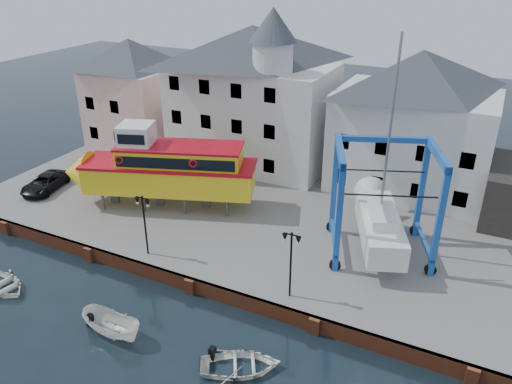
% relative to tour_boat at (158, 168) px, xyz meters
% --- Properties ---
extents(ground, '(140.00, 140.00, 0.00)m').
position_rel_tour_boat_xyz_m(ground, '(7.39, -7.33, -4.04)').
color(ground, black).
rests_on(ground, ground).
extents(hardstanding, '(44.00, 22.00, 1.00)m').
position_rel_tour_boat_xyz_m(hardstanding, '(7.39, 3.67, -3.54)').
color(hardstanding, slate).
rests_on(hardstanding, ground).
extents(quay_wall, '(44.00, 0.47, 1.00)m').
position_rel_tour_boat_xyz_m(quay_wall, '(7.39, -7.23, -3.54)').
color(quay_wall, brown).
rests_on(quay_wall, ground).
extents(building_pink, '(8.00, 7.00, 10.30)m').
position_rel_tour_boat_xyz_m(building_pink, '(-10.61, 10.66, 2.11)').
color(building_pink, '#DEAA94').
rests_on(building_pink, hardstanding).
extents(building_white_main, '(14.00, 8.30, 14.00)m').
position_rel_tour_boat_xyz_m(building_white_main, '(2.52, 11.06, 3.30)').
color(building_white_main, silver).
rests_on(building_white_main, hardstanding).
extents(building_white_right, '(12.00, 8.00, 11.20)m').
position_rel_tour_boat_xyz_m(building_white_right, '(16.39, 11.66, 2.56)').
color(building_white_right, silver).
rests_on(building_white_right, hardstanding).
extents(lamp_post_left, '(1.12, 0.32, 4.20)m').
position_rel_tour_boat_xyz_m(lamp_post_left, '(3.39, -6.13, 0.13)').
color(lamp_post_left, black).
rests_on(lamp_post_left, hardstanding).
extents(lamp_post_right, '(1.12, 0.32, 4.20)m').
position_rel_tour_boat_xyz_m(lamp_post_right, '(13.39, -6.13, 0.13)').
color(lamp_post_right, black).
rests_on(lamp_post_right, hardstanding).
extents(tour_boat, '(15.14, 8.27, 6.45)m').
position_rel_tour_boat_xyz_m(tour_boat, '(0.00, 0.00, 0.00)').
color(tour_boat, '#59595E').
rests_on(tour_boat, hardstanding).
extents(travel_lift, '(7.83, 9.38, 13.84)m').
position_rel_tour_boat_xyz_m(travel_lift, '(16.43, 1.49, -0.73)').
color(travel_lift, '#1D59A8').
rests_on(travel_lift, hardstanding).
extents(van, '(3.10, 5.00, 1.29)m').
position_rel_tour_boat_xyz_m(van, '(-10.05, -2.07, -2.40)').
color(van, black).
rests_on(van, hardstanding).
extents(motorboat_a, '(3.99, 1.72, 1.51)m').
position_rel_tour_boat_xyz_m(motorboat_a, '(5.63, -12.30, -4.04)').
color(motorboat_a, white).
rests_on(motorboat_a, ground).
extents(motorboat_b, '(4.93, 4.50, 0.83)m').
position_rel_tour_boat_xyz_m(motorboat_b, '(13.00, -11.48, -4.04)').
color(motorboat_b, white).
rests_on(motorboat_b, ground).
extents(motorboat_d, '(4.35, 3.42, 0.82)m').
position_rel_tour_boat_xyz_m(motorboat_d, '(-3.31, -12.11, -4.04)').
color(motorboat_d, white).
rests_on(motorboat_d, ground).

